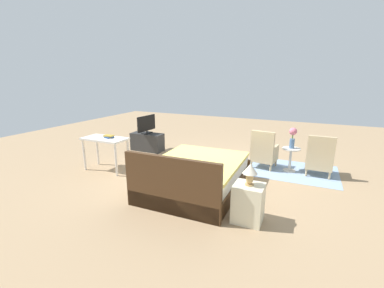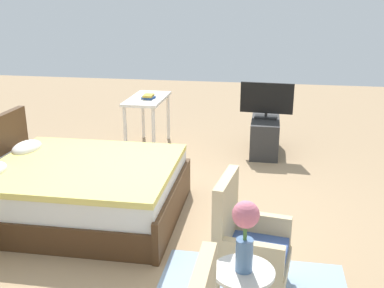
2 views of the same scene
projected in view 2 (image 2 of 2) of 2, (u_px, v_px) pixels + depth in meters
name	position (u px, v px, depth m)	size (l,w,h in m)	color
ground_plane	(180.00, 215.00, 4.79)	(16.00, 16.00, 0.00)	#A38460
bed	(74.00, 188.00, 4.71)	(1.68, 2.13, 0.96)	#472D19
armchair_by_window_right	(246.00, 245.00, 3.47)	(0.61, 0.61, 0.92)	#CCB284
flower_vase	(245.00, 229.00, 2.75)	(0.17, 0.17, 0.48)	#4C709E
tv_stand	(265.00, 135.00, 6.66)	(0.96, 0.40, 0.52)	#2D2D2D
tv_flatscreen	(267.00, 100.00, 6.50)	(0.22, 0.76, 0.52)	black
vanity_desk	(147.00, 105.00, 6.77)	(1.04, 0.52, 0.78)	silver
book_stack	(148.00, 97.00, 6.64)	(0.22, 0.19, 0.06)	#284C8E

